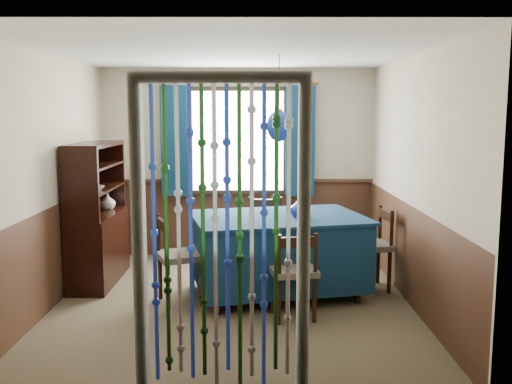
{
  "coord_description": "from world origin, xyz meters",
  "views": [
    {
      "loc": [
        0.22,
        -5.6,
        1.92
      ],
      "look_at": [
        0.23,
        0.28,
        1.1
      ],
      "focal_mm": 40.0,
      "sensor_mm": 36.0,
      "label": 1
    }
  ],
  "objects_px": {
    "bowl_shelf": "(94,188)",
    "vase_sideboard": "(107,201)",
    "chair_left": "(177,257)",
    "chair_right": "(372,246)",
    "vase_table": "(298,208)",
    "sideboard": "(97,233)",
    "chair_far": "(264,234)",
    "chair_near": "(294,272)",
    "pendant_lamp": "(279,126)",
    "dining_table": "(278,250)"
  },
  "relations": [
    {
      "from": "pendant_lamp",
      "to": "vase_table",
      "type": "distance_m",
      "value": 0.88
    },
    {
      "from": "bowl_shelf",
      "to": "vase_sideboard",
      "type": "relative_size",
      "value": 1.1
    },
    {
      "from": "sideboard",
      "to": "bowl_shelf",
      "type": "bearing_deg",
      "value": -76.95
    },
    {
      "from": "pendant_lamp",
      "to": "vase_table",
      "type": "height_order",
      "value": "pendant_lamp"
    },
    {
      "from": "chair_left",
      "to": "pendant_lamp",
      "type": "distance_m",
      "value": 1.69
    },
    {
      "from": "dining_table",
      "to": "vase_sideboard",
      "type": "bearing_deg",
      "value": 146.49
    },
    {
      "from": "sideboard",
      "to": "vase_table",
      "type": "relative_size",
      "value": 9.12
    },
    {
      "from": "sideboard",
      "to": "pendant_lamp",
      "type": "height_order",
      "value": "pendant_lamp"
    },
    {
      "from": "sideboard",
      "to": "chair_left",
      "type": "bearing_deg",
      "value": -36.06
    },
    {
      "from": "vase_sideboard",
      "to": "chair_near",
      "type": "bearing_deg",
      "value": -34.95
    },
    {
      "from": "dining_table",
      "to": "chair_right",
      "type": "bearing_deg",
      "value": -1.46
    },
    {
      "from": "dining_table",
      "to": "bowl_shelf",
      "type": "bearing_deg",
      "value": 160.72
    },
    {
      "from": "chair_far",
      "to": "vase_table",
      "type": "height_order",
      "value": "vase_table"
    },
    {
      "from": "chair_right",
      "to": "sideboard",
      "type": "height_order",
      "value": "sideboard"
    },
    {
      "from": "chair_left",
      "to": "pendant_lamp",
      "type": "bearing_deg",
      "value": 82.53
    },
    {
      "from": "chair_far",
      "to": "vase_sideboard",
      "type": "distance_m",
      "value": 1.89
    },
    {
      "from": "chair_near",
      "to": "chair_left",
      "type": "height_order",
      "value": "chair_left"
    },
    {
      "from": "chair_left",
      "to": "vase_table",
      "type": "xyz_separation_m",
      "value": [
        1.24,
        0.21,
        0.46
      ]
    },
    {
      "from": "dining_table",
      "to": "chair_right",
      "type": "height_order",
      "value": "chair_right"
    },
    {
      "from": "vase_table",
      "to": "chair_right",
      "type": "bearing_deg",
      "value": 16.83
    },
    {
      "from": "dining_table",
      "to": "pendant_lamp",
      "type": "xyz_separation_m",
      "value": [
        0.0,
        -0.0,
        1.3
      ]
    },
    {
      "from": "bowl_shelf",
      "to": "chair_left",
      "type": "bearing_deg",
      "value": -26.71
    },
    {
      "from": "chair_far",
      "to": "chair_left",
      "type": "distance_m",
      "value": 1.39
    },
    {
      "from": "chair_right",
      "to": "bowl_shelf",
      "type": "distance_m",
      "value": 3.08
    },
    {
      "from": "vase_table",
      "to": "chair_far",
      "type": "bearing_deg",
      "value": 112.07
    },
    {
      "from": "chair_left",
      "to": "pendant_lamp",
      "type": "relative_size",
      "value": 1.03
    },
    {
      "from": "chair_left",
      "to": "sideboard",
      "type": "height_order",
      "value": "sideboard"
    },
    {
      "from": "chair_near",
      "to": "bowl_shelf",
      "type": "xyz_separation_m",
      "value": [
        -2.09,
        0.94,
        0.67
      ]
    },
    {
      "from": "chair_near",
      "to": "pendant_lamp",
      "type": "height_order",
      "value": "pendant_lamp"
    },
    {
      "from": "dining_table",
      "to": "bowl_shelf",
      "type": "relative_size",
      "value": 8.57
    },
    {
      "from": "chair_left",
      "to": "bowl_shelf",
      "type": "relative_size",
      "value": 3.88
    },
    {
      "from": "chair_near",
      "to": "chair_left",
      "type": "bearing_deg",
      "value": 148.67
    },
    {
      "from": "dining_table",
      "to": "sideboard",
      "type": "distance_m",
      "value": 2.1
    },
    {
      "from": "sideboard",
      "to": "vase_sideboard",
      "type": "distance_m",
      "value": 0.43
    },
    {
      "from": "chair_near",
      "to": "bowl_shelf",
      "type": "height_order",
      "value": "bowl_shelf"
    },
    {
      "from": "chair_right",
      "to": "vase_table",
      "type": "bearing_deg",
      "value": 100.0
    },
    {
      "from": "vase_sideboard",
      "to": "dining_table",
      "type": "bearing_deg",
      "value": -20.62
    },
    {
      "from": "chair_near",
      "to": "chair_right",
      "type": "relative_size",
      "value": 0.93
    },
    {
      "from": "vase_sideboard",
      "to": "chair_right",
      "type": "bearing_deg",
      "value": -10.09
    },
    {
      "from": "chair_near",
      "to": "pendant_lamp",
      "type": "bearing_deg",
      "value": 89.94
    },
    {
      "from": "vase_table",
      "to": "bowl_shelf",
      "type": "bearing_deg",
      "value": 173.15
    },
    {
      "from": "vase_sideboard",
      "to": "pendant_lamp",
      "type": "bearing_deg",
      "value": -20.62
    },
    {
      "from": "chair_left",
      "to": "chair_right",
      "type": "distance_m",
      "value": 2.11
    },
    {
      "from": "chair_far",
      "to": "vase_sideboard",
      "type": "bearing_deg",
      "value": 6.8
    },
    {
      "from": "pendant_lamp",
      "to": "vase_sideboard",
      "type": "bearing_deg",
      "value": 159.38
    },
    {
      "from": "vase_table",
      "to": "bowl_shelf",
      "type": "xyz_separation_m",
      "value": [
        -2.18,
        0.26,
        0.18
      ]
    },
    {
      "from": "sideboard",
      "to": "vase_table",
      "type": "height_order",
      "value": "sideboard"
    },
    {
      "from": "sideboard",
      "to": "bowl_shelf",
      "type": "relative_size",
      "value": 6.85
    },
    {
      "from": "dining_table",
      "to": "vase_sideboard",
      "type": "height_order",
      "value": "vase_sideboard"
    },
    {
      "from": "chair_far",
      "to": "chair_near",
      "type": "bearing_deg",
      "value": 104.43
    }
  ]
}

